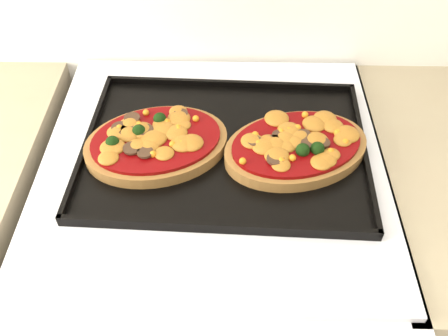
# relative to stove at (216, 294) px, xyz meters

# --- Properties ---
(stove) EXTENTS (0.60, 0.60, 0.91)m
(stove) POSITION_rel_stove_xyz_m (0.00, 0.00, 0.00)
(stove) COLOR silver
(stove) RESTS_ON floor
(baking_tray) EXTENTS (0.50, 0.38, 0.02)m
(baking_tray) POSITION_rel_stove_xyz_m (0.02, 0.02, 0.47)
(baking_tray) COLOR black
(baking_tray) RESTS_ON stove
(pizza_left) EXTENTS (0.29, 0.24, 0.04)m
(pizza_left) POSITION_rel_stove_xyz_m (-0.10, 0.01, 0.48)
(pizza_left) COLOR brown
(pizza_left) RESTS_ON baking_tray
(pizza_right) EXTENTS (0.29, 0.24, 0.04)m
(pizza_right) POSITION_rel_stove_xyz_m (0.14, 0.01, 0.48)
(pizza_right) COLOR brown
(pizza_right) RESTS_ON baking_tray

